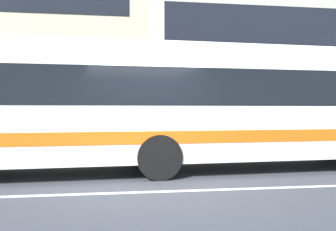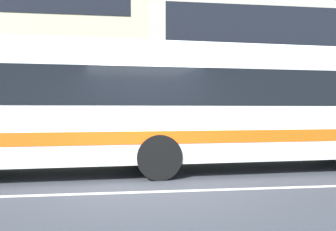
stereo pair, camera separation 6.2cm
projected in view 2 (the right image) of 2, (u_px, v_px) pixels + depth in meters
ground_plane at (152, 192)px, 6.90m from camera, size 160.00×160.00×0.00m
lane_centre_line at (152, 192)px, 6.90m from camera, size 60.00×0.16×0.01m
apartment_block_right at (293, 59)px, 24.23m from camera, size 20.19×11.61×9.73m
transit_bus at (180, 103)px, 9.35m from camera, size 12.19×3.22×3.09m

